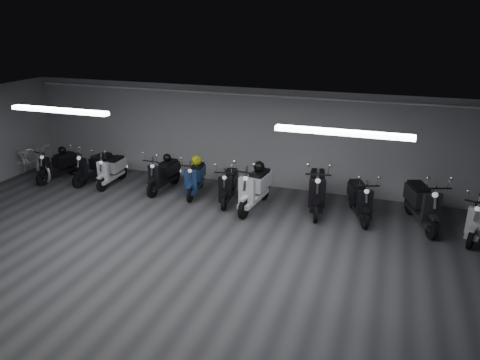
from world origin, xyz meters
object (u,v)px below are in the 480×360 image
(scooter_9, at_px, (423,197))
(helmet_2, at_px, (167,158))
(scooter_4, at_px, (195,173))
(scooter_8, at_px, (360,193))
(helmet_0, at_px, (259,167))
(scooter_2, at_px, (111,165))
(helmet_4, at_px, (197,160))
(scooter_0, at_px, (57,161))
(scooter_3, at_px, (163,169))
(scooter_6, at_px, (255,182))
(helmet_3, at_px, (62,150))
(scooter_5, at_px, (228,180))
(scooter_7, at_px, (317,183))
(scooter_1, at_px, (94,162))
(bicycle, at_px, (30,157))

(scooter_9, bearing_deg, helmet_2, 158.44)
(scooter_4, height_order, scooter_9, scooter_9)
(scooter_8, xyz_separation_m, helmet_0, (-2.54, -0.01, 0.40))
(scooter_2, bearing_deg, helmet_4, 5.25)
(scooter_2, bearing_deg, helmet_0, -2.76)
(helmet_2, height_order, helmet_4, helmet_4)
(scooter_8, bearing_deg, scooter_0, 162.23)
(scooter_4, xyz_separation_m, helmet_4, (-0.04, 0.23, 0.29))
(scooter_8, bearing_deg, scooter_3, 160.16)
(scooter_0, relative_size, scooter_6, 0.84)
(scooter_9, xyz_separation_m, helmet_3, (-10.10, 0.05, 0.14))
(scooter_8, xyz_separation_m, helmet_3, (-8.70, 0.07, 0.22))
(scooter_5, distance_m, scooter_7, 2.31)
(scooter_3, relative_size, scooter_5, 1.03)
(scooter_9, bearing_deg, scooter_8, 161.97)
(scooter_6, bearing_deg, helmet_4, 167.31)
(scooter_5, relative_size, scooter_9, 0.84)
(scooter_6, distance_m, helmet_0, 0.42)
(scooter_9, distance_m, helmet_3, 10.10)
(scooter_9, bearing_deg, scooter_0, 162.10)
(scooter_7, relative_size, scooter_9, 1.00)
(scooter_3, bearing_deg, helmet_4, 20.77)
(helmet_2, bearing_deg, helmet_4, 1.50)
(scooter_0, bearing_deg, scooter_7, 13.46)
(scooter_8, xyz_separation_m, scooter_9, (1.40, 0.02, 0.09))
(scooter_1, height_order, scooter_5, scooter_1)
(scooter_1, bearing_deg, scooter_0, -154.07)
(scooter_3, xyz_separation_m, scooter_7, (4.30, -0.01, 0.10))
(scooter_5, relative_size, helmet_3, 7.15)
(scooter_0, height_order, scooter_8, scooter_8)
(scooter_2, height_order, scooter_4, scooter_4)
(scooter_6, xyz_separation_m, scooter_9, (3.97, 0.30, 0.00))
(scooter_3, distance_m, helmet_4, 0.99)
(scooter_3, bearing_deg, scooter_5, 0.05)
(scooter_4, bearing_deg, scooter_1, 172.17)
(bicycle, xyz_separation_m, helmet_3, (0.90, 0.36, 0.21))
(scooter_1, distance_m, scooter_8, 7.59)
(scooter_4, height_order, helmet_2, scooter_4)
(scooter_0, height_order, scooter_6, scooter_6)
(scooter_0, xyz_separation_m, bicycle, (-0.86, -0.13, 0.05))
(scooter_0, distance_m, scooter_3, 3.40)
(helmet_2, bearing_deg, scooter_7, -3.32)
(helmet_4, bearing_deg, helmet_0, -10.94)
(helmet_2, bearing_deg, scooter_2, -168.92)
(scooter_7, xyz_separation_m, scooter_9, (2.46, -0.07, -0.00))
(scooter_7, height_order, helmet_2, scooter_7)
(helmet_0, relative_size, helmet_3, 1.23)
(scooter_7, bearing_deg, scooter_5, 174.77)
(scooter_9, xyz_separation_m, bicycle, (-11.00, -0.30, -0.07))
(scooter_1, distance_m, scooter_3, 2.23)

